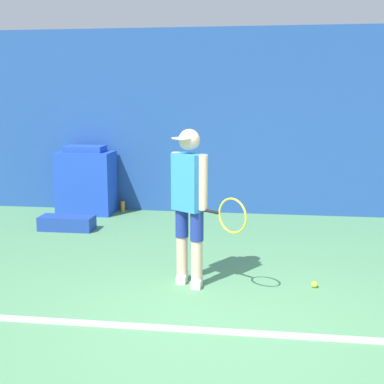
% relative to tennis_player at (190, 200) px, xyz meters
% --- Properties ---
extents(ground_plane, '(24.00, 24.00, 0.00)m').
position_rel_tennis_player_xyz_m(ground_plane, '(0.33, -0.98, -0.91)').
color(ground_plane, '#518C5B').
extents(back_wall, '(24.00, 0.10, 3.06)m').
position_rel_tennis_player_xyz_m(back_wall, '(0.33, 3.57, 0.62)').
color(back_wall, '#234C99').
rests_on(back_wall, ground_plane).
extents(court_baseline, '(21.60, 0.10, 0.01)m').
position_rel_tennis_player_xyz_m(court_baseline, '(0.33, -1.12, -0.91)').
color(court_baseline, white).
rests_on(court_baseline, ground_plane).
extents(tennis_player, '(0.82, 0.65, 1.64)m').
position_rel_tennis_player_xyz_m(tennis_player, '(0.00, 0.00, 0.00)').
color(tennis_player, beige).
rests_on(tennis_player, ground_plane).
extents(tennis_ball, '(0.07, 0.07, 0.07)m').
position_rel_tennis_player_xyz_m(tennis_ball, '(1.30, 0.07, -0.88)').
color(tennis_ball, '#D1E533').
rests_on(tennis_ball, ground_plane).
extents(covered_chair, '(0.92, 0.58, 1.14)m').
position_rel_tennis_player_xyz_m(covered_chair, '(-2.23, 3.18, -0.36)').
color(covered_chair, blue).
rests_on(covered_chair, ground_plane).
extents(equipment_bag, '(0.80, 0.34, 0.21)m').
position_rel_tennis_player_xyz_m(equipment_bag, '(-2.15, 2.02, -0.81)').
color(equipment_bag, '#1E3D99').
rests_on(equipment_bag, ground_plane).
extents(water_bottle, '(0.07, 0.07, 0.21)m').
position_rel_tennis_player_xyz_m(water_bottle, '(-1.66, 3.36, -0.81)').
color(water_bottle, orange).
rests_on(water_bottle, ground_plane).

